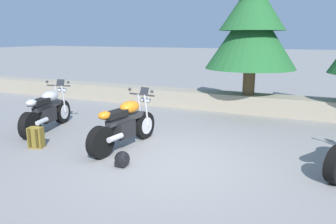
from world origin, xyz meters
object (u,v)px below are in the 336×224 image
object	(u,v)px
rider_backpack	(36,136)
pine_tree_far_left	(252,24)
motorcycle_orange_centre	(125,125)
rider_helmet	(122,159)
motorcycle_silver_near_left	(47,111)

from	to	relation	value
rider_backpack	pine_tree_far_left	xyz separation A→B (m)	(3.46, 5.13, 2.41)
motorcycle_orange_centre	rider_helmet	bearing A→B (deg)	-62.45
rider_backpack	pine_tree_far_left	world-z (taller)	pine_tree_far_left
motorcycle_silver_near_left	pine_tree_far_left	xyz separation A→B (m)	(4.19, 4.00, 2.16)
rider_helmet	pine_tree_far_left	bearing A→B (deg)	76.53
pine_tree_far_left	rider_backpack	bearing A→B (deg)	-123.98
rider_backpack	pine_tree_far_left	bearing A→B (deg)	56.02
motorcycle_orange_centre	rider_backpack	xyz separation A→B (m)	(-1.69, -0.79, -0.24)
pine_tree_far_left	rider_helmet	bearing A→B (deg)	-103.47
motorcycle_silver_near_left	motorcycle_orange_centre	size ratio (longest dim) A/B	0.99
motorcycle_orange_centre	pine_tree_far_left	world-z (taller)	pine_tree_far_left
motorcycle_orange_centre	rider_backpack	size ratio (longest dim) A/B	4.39
motorcycle_silver_near_left	rider_backpack	xyz separation A→B (m)	(0.73, -1.13, -0.24)
motorcycle_orange_centre	rider_helmet	size ratio (longest dim) A/B	7.37
rider_helmet	motorcycle_orange_centre	bearing A→B (deg)	117.55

